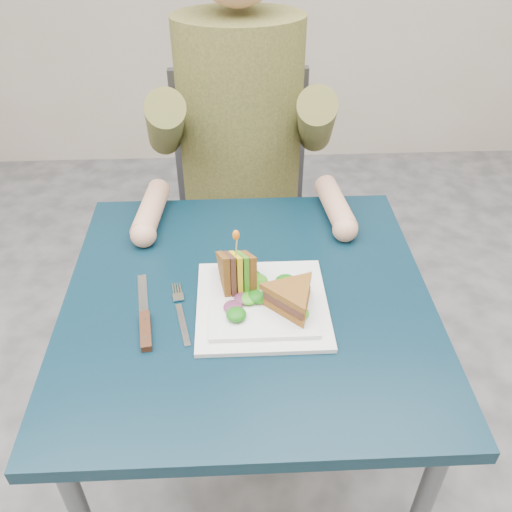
{
  "coord_description": "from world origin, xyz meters",
  "views": [
    {
      "loc": [
        -0.02,
        -0.82,
        1.48
      ],
      "look_at": [
        0.02,
        0.02,
        0.82
      ],
      "focal_mm": 38.0,
      "sensor_mm": 36.0,
      "label": 1
    }
  ],
  "objects_px": {
    "chair": "(241,199)",
    "diner": "(240,102)",
    "sandwich_upright": "(237,272)",
    "knife": "(145,324)",
    "plate": "(262,303)",
    "sandwich_flat": "(292,297)",
    "fork": "(181,314)",
    "table": "(248,323)"
  },
  "relations": [
    {
      "from": "sandwich_upright",
      "to": "table",
      "type": "bearing_deg",
      "value": -30.41
    },
    {
      "from": "diner",
      "to": "sandwich_upright",
      "type": "height_order",
      "value": "diner"
    },
    {
      "from": "plate",
      "to": "fork",
      "type": "height_order",
      "value": "plate"
    },
    {
      "from": "chair",
      "to": "sandwich_upright",
      "type": "relative_size",
      "value": 6.39
    },
    {
      "from": "plate",
      "to": "knife",
      "type": "bearing_deg",
      "value": -169.09
    },
    {
      "from": "chair",
      "to": "fork",
      "type": "distance_m",
      "value": 0.76
    },
    {
      "from": "sandwich_flat",
      "to": "fork",
      "type": "bearing_deg",
      "value": 178.19
    },
    {
      "from": "table",
      "to": "sandwich_flat",
      "type": "bearing_deg",
      "value": -35.02
    },
    {
      "from": "chair",
      "to": "knife",
      "type": "distance_m",
      "value": 0.8
    },
    {
      "from": "chair",
      "to": "knife",
      "type": "bearing_deg",
      "value": -104.88
    },
    {
      "from": "diner",
      "to": "sandwich_flat",
      "type": "bearing_deg",
      "value": -82.44
    },
    {
      "from": "table",
      "to": "sandwich_upright",
      "type": "bearing_deg",
      "value": 149.59
    },
    {
      "from": "sandwich_flat",
      "to": "sandwich_upright",
      "type": "distance_m",
      "value": 0.13
    },
    {
      "from": "chair",
      "to": "diner",
      "type": "height_order",
      "value": "diner"
    },
    {
      "from": "diner",
      "to": "sandwich_flat",
      "type": "distance_m",
      "value": 0.64
    },
    {
      "from": "chair",
      "to": "sandwich_upright",
      "type": "distance_m",
      "value": 0.71
    },
    {
      "from": "plate",
      "to": "sandwich_flat",
      "type": "bearing_deg",
      "value": -24.44
    },
    {
      "from": "diner",
      "to": "knife",
      "type": "height_order",
      "value": "diner"
    },
    {
      "from": "chair",
      "to": "plate",
      "type": "height_order",
      "value": "chair"
    },
    {
      "from": "table",
      "to": "sandwich_flat",
      "type": "xyz_separation_m",
      "value": [
        0.08,
        -0.06,
        0.12
      ]
    },
    {
      "from": "table",
      "to": "fork",
      "type": "height_order",
      "value": "fork"
    },
    {
      "from": "sandwich_upright",
      "to": "knife",
      "type": "relative_size",
      "value": 0.66
    },
    {
      "from": "chair",
      "to": "sandwich_flat",
      "type": "bearing_deg",
      "value": -83.59
    },
    {
      "from": "plate",
      "to": "sandwich_upright",
      "type": "relative_size",
      "value": 1.79
    },
    {
      "from": "chair",
      "to": "sandwich_flat",
      "type": "distance_m",
      "value": 0.78
    },
    {
      "from": "chair",
      "to": "sandwich_flat",
      "type": "relative_size",
      "value": 5.18
    },
    {
      "from": "chair",
      "to": "diner",
      "type": "relative_size",
      "value": 1.25
    },
    {
      "from": "sandwich_upright",
      "to": "knife",
      "type": "distance_m",
      "value": 0.21
    },
    {
      "from": "plate",
      "to": "fork",
      "type": "xyz_separation_m",
      "value": [
        -0.16,
        -0.02,
        -0.01
      ]
    },
    {
      "from": "table",
      "to": "sandwich_upright",
      "type": "relative_size",
      "value": 5.15
    },
    {
      "from": "chair",
      "to": "diner",
      "type": "xyz_separation_m",
      "value": [
        -0.0,
        -0.11,
        0.37
      ]
    },
    {
      "from": "fork",
      "to": "knife",
      "type": "distance_m",
      "value": 0.07
    },
    {
      "from": "plate",
      "to": "sandwich_flat",
      "type": "height_order",
      "value": "sandwich_flat"
    },
    {
      "from": "fork",
      "to": "plate",
      "type": "bearing_deg",
      "value": 6.47
    },
    {
      "from": "diner",
      "to": "sandwich_flat",
      "type": "height_order",
      "value": "diner"
    },
    {
      "from": "sandwich_upright",
      "to": "diner",
      "type": "bearing_deg",
      "value": 87.85
    },
    {
      "from": "sandwich_upright",
      "to": "fork",
      "type": "height_order",
      "value": "sandwich_upright"
    },
    {
      "from": "chair",
      "to": "plate",
      "type": "relative_size",
      "value": 3.58
    },
    {
      "from": "diner",
      "to": "fork",
      "type": "relative_size",
      "value": 4.17
    },
    {
      "from": "sandwich_flat",
      "to": "table",
      "type": "bearing_deg",
      "value": 144.98
    },
    {
      "from": "sandwich_flat",
      "to": "knife",
      "type": "xyz_separation_m",
      "value": [
        -0.28,
        -0.02,
        -0.04
      ]
    },
    {
      "from": "sandwich_flat",
      "to": "sandwich_upright",
      "type": "relative_size",
      "value": 1.23
    }
  ]
}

